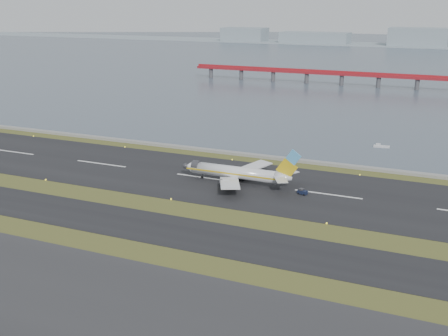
% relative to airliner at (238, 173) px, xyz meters
% --- Properties ---
extents(ground, '(1000.00, 1000.00, 0.00)m').
position_rel_airliner_xyz_m(ground, '(-11.94, -29.06, -3.46)').
color(ground, '#3B4C1B').
rests_on(ground, ground).
extents(apron_strip, '(1000.00, 50.00, 0.10)m').
position_rel_airliner_xyz_m(apron_strip, '(-11.94, -84.06, -3.41)').
color(apron_strip, '#2A2A2C').
rests_on(apron_strip, ground).
extents(taxiway_strip, '(1000.00, 18.00, 0.10)m').
position_rel_airliner_xyz_m(taxiway_strip, '(-11.94, -41.06, -3.41)').
color(taxiway_strip, black).
rests_on(taxiway_strip, ground).
extents(runway_strip, '(1000.00, 45.00, 0.10)m').
position_rel_airliner_xyz_m(runway_strip, '(-11.94, 0.94, -3.41)').
color(runway_strip, black).
rests_on(runway_strip, ground).
extents(seawall, '(1000.00, 2.50, 1.00)m').
position_rel_airliner_xyz_m(seawall, '(-11.94, 30.94, -2.96)').
color(seawall, gray).
rests_on(seawall, ground).
extents(bay_water, '(1400.00, 800.00, 1.30)m').
position_rel_airliner_xyz_m(bay_water, '(-11.94, 430.94, -3.46)').
color(bay_water, '#414D5C').
rests_on(bay_water, ground).
extents(red_pier, '(260.00, 5.00, 10.20)m').
position_rel_airliner_xyz_m(red_pier, '(8.06, 220.94, 3.82)').
color(red_pier, maroon).
rests_on(red_pier, ground).
extents(far_shoreline, '(1400.00, 80.00, 60.50)m').
position_rel_airliner_xyz_m(far_shoreline, '(1.69, 590.94, 2.61)').
color(far_shoreline, '#85959E').
rests_on(far_shoreline, ground).
extents(airliner, '(38.52, 32.89, 12.80)m').
position_rel_airliner_xyz_m(airliner, '(0.00, 0.00, 0.00)').
color(airliner, white).
rests_on(airliner, ground).
extents(pushback_tug, '(3.09, 2.27, 1.77)m').
position_rel_airliner_xyz_m(pushback_tug, '(21.09, -2.11, -2.60)').
color(pushback_tug, '#121932').
rests_on(pushback_tug, ground).
extents(workboat_near, '(6.17, 2.42, 1.46)m').
position_rel_airliner_xyz_m(workboat_near, '(33.74, 63.38, -3.00)').
color(workboat_near, silver).
rests_on(workboat_near, ground).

